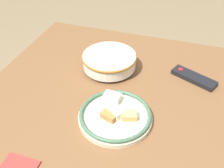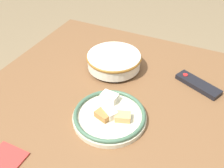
# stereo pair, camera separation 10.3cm
# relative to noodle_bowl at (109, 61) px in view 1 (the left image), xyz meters

# --- Properties ---
(dining_table) EXTENTS (1.12, 1.02, 0.75)m
(dining_table) POSITION_rel_noodle_bowl_xyz_m (0.21, 0.06, -0.13)
(dining_table) COLOR brown
(dining_table) RESTS_ON ground_plane
(noodle_bowl) EXTENTS (0.24, 0.24, 0.07)m
(noodle_bowl) POSITION_rel_noodle_bowl_xyz_m (0.00, 0.00, 0.00)
(noodle_bowl) COLOR silver
(noodle_bowl) RESTS_ON dining_table
(food_plate) EXTENTS (0.26, 0.26, 0.05)m
(food_plate) POSITION_rel_noodle_bowl_xyz_m (0.29, 0.12, -0.02)
(food_plate) COLOR beige
(food_plate) RESTS_ON dining_table
(tv_remote) EXTENTS (0.13, 0.20, 0.02)m
(tv_remote) POSITION_rel_noodle_bowl_xyz_m (-0.03, 0.36, -0.03)
(tv_remote) COLOR black
(tv_remote) RESTS_ON dining_table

